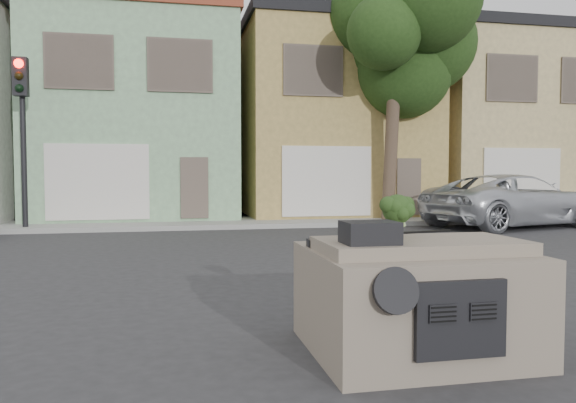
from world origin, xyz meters
name	(u,v)px	position (x,y,z in m)	size (l,w,h in m)	color
ground_plane	(328,289)	(0.00, 0.00, 0.00)	(120.00, 120.00, 0.00)	#303033
sidewalk	(241,223)	(0.00, 10.50, 0.07)	(40.00, 3.00, 0.15)	gray
townhouse_mint	(138,120)	(-3.50, 14.50, 3.77)	(7.20, 8.20, 7.55)	#84AE82
townhouse_tan	(325,124)	(4.00, 14.50, 3.77)	(7.20, 8.20, 7.55)	#AA8F4D
townhouse_beige	(488,127)	(11.50, 14.50, 3.77)	(7.20, 8.20, 7.55)	tan
silver_pickup	(514,227)	(8.49, 7.99, 0.00)	(2.81, 6.09, 1.69)	silver
traffic_signal	(23,145)	(-6.50, 9.50, 2.55)	(0.40, 0.40, 5.10)	black
tree_near	(391,98)	(5.00, 9.80, 4.25)	(4.40, 4.00, 8.50)	#213C14
car_dashboard	(413,294)	(0.00, -3.00, 0.56)	(2.00, 1.80, 1.12)	#7B6F5F
instrument_hump	(370,233)	(-0.58, -3.35, 1.22)	(0.48, 0.38, 0.20)	black
wiper_arm	(423,232)	(0.28, -2.62, 1.13)	(0.70, 0.03, 0.02)	black
broccoli	(397,215)	(-0.14, -2.93, 1.34)	(0.35, 0.35, 0.43)	#1D3312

